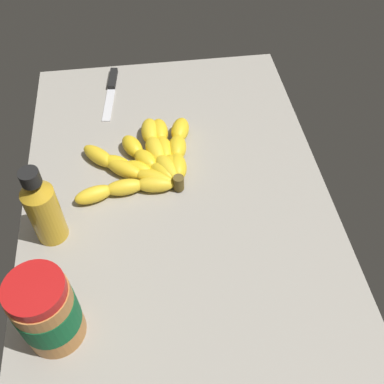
% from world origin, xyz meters
% --- Properties ---
extents(ground_plane, '(0.90, 0.56, 0.05)m').
position_xyz_m(ground_plane, '(0.00, 0.00, -0.02)').
color(ground_plane, gray).
extents(banana_bunch, '(0.21, 0.24, 0.04)m').
position_xyz_m(banana_bunch, '(-0.11, -0.04, 0.02)').
color(banana_bunch, yellow).
rests_on(banana_bunch, ground_plane).
extents(peanut_butter_jar, '(0.09, 0.09, 0.14)m').
position_xyz_m(peanut_butter_jar, '(0.21, -0.20, 0.07)').
color(peanut_butter_jar, '#B27238').
rests_on(peanut_butter_jar, ground_plane).
extents(honey_bottle, '(0.05, 0.05, 0.16)m').
position_xyz_m(honey_bottle, '(0.03, -0.22, 0.07)').
color(honey_bottle, gold).
rests_on(honey_bottle, ground_plane).
extents(butter_knife, '(0.18, 0.04, 0.01)m').
position_xyz_m(butter_knife, '(-0.36, -0.11, 0.00)').
color(butter_knife, silver).
rests_on(butter_knife, ground_plane).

